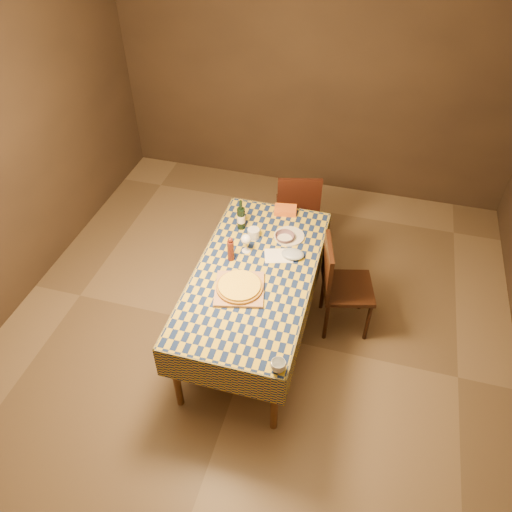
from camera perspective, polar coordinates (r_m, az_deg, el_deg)
name	(u,v)px	position (r m, az deg, el deg)	size (l,w,h in m)	color
room	(254,214)	(3.59, -0.21, 4.79)	(5.00, 5.10, 2.70)	brown
dining_table	(254,279)	(4.03, -0.19, -2.63)	(0.94, 1.84, 0.77)	brown
cutting_board	(240,289)	(3.83, -1.89, -3.78)	(0.37, 0.37, 0.02)	#B07C52
pizza	(239,286)	(3.81, -1.90, -3.48)	(0.41, 0.41, 0.04)	#9A6719
pepper_mill	(231,250)	(4.02, -2.91, 0.75)	(0.07, 0.07, 0.23)	#4F1B12
bowl	(285,237)	(4.26, 3.30, 2.14)	(0.17, 0.17, 0.05)	#5B414C
wine_glass	(246,240)	(4.08, -1.15, 1.85)	(0.09, 0.09, 0.17)	white
wine_bottle	(241,218)	(4.33, -1.71, 4.38)	(0.08, 0.08, 0.29)	black
deli_tub	(254,233)	(4.26, -0.28, 2.60)	(0.10, 0.10, 0.09)	silver
takeout_container	(285,210)	(4.56, 3.38, 5.27)	(0.20, 0.14, 0.05)	#C95B1A
white_plate	(289,236)	(4.30, 3.81, 2.28)	(0.26, 0.26, 0.02)	silver
tumbler	(278,366)	(3.34, 2.56, -12.43)	(0.11, 0.11, 0.08)	silver
flour_patch	(279,256)	(4.12, 2.60, 0.04)	(0.23, 0.18, 0.00)	white
flour_bag	(293,254)	(4.10, 4.22, 0.22)	(0.19, 0.14, 0.05)	#95A9BF
chair_far	(298,207)	(5.06, 4.78, 5.62)	(0.51, 0.52, 0.93)	black
chair_right	(339,282)	(4.30, 9.46, -2.95)	(0.52, 0.51, 0.93)	black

